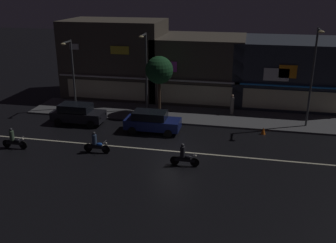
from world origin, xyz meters
TOP-DOWN VIEW (x-y plane):
  - ground_plane at (0.00, 0.00)m, footprint 140.00×140.00m
  - lane_divider_stripe at (0.00, 0.00)m, footprint 27.42×0.16m
  - sidewalk_far at (0.00, 7.71)m, footprint 28.86×4.66m
  - storefront_left_block at (-8.66, 13.16)m, footprint 9.84×6.40m
  - storefront_center_block at (-0.00, 13.82)m, footprint 8.67×7.72m
  - storefront_right_block at (8.66, 14.10)m, footprint 10.56×8.30m
  - streetlamp_west at (-10.66, 7.19)m, footprint 0.44×1.64m
  - streetlamp_mid at (-4.12, 8.26)m, footprint 0.44×1.64m
  - streetlamp_east at (9.63, 6.70)m, footprint 0.44×1.64m
  - pedestrian_on_sidewalk at (3.58, 8.65)m, footprint 0.32×0.32m
  - street_tree at (-2.76, 7.70)m, footprint 2.40×2.40m
  - parked_car_near_kerb at (-2.34, 3.34)m, footprint 4.30×1.98m
  - parked_car_trailing at (-8.85, 3.93)m, footprint 4.30×1.98m
  - motorcycle_following at (-5.13, -1.26)m, footprint 1.90×0.60m
  - motorcycle_opposite_lane at (-11.09, -1.79)m, footprint 1.90×0.60m
  - motorcycle_trailing_far at (1.12, -2.00)m, footprint 1.90×0.60m
  - traffic_cone at (6.21, 4.65)m, footprint 0.36×0.36m

SIDE VIEW (x-z plane):
  - ground_plane at x=0.00m, z-range 0.00..0.00m
  - lane_divider_stripe at x=0.00m, z-range 0.00..0.01m
  - sidewalk_far at x=0.00m, z-range 0.00..0.14m
  - traffic_cone at x=6.21m, z-range 0.00..0.55m
  - motorcycle_following at x=-5.13m, z-range -0.13..1.39m
  - motorcycle_opposite_lane at x=-11.09m, z-range -0.13..1.39m
  - motorcycle_trailing_far at x=1.12m, z-range -0.13..1.39m
  - parked_car_near_kerb at x=-2.34m, z-range 0.03..1.70m
  - parked_car_trailing at x=-8.85m, z-range 0.03..1.70m
  - pedestrian_on_sidewalk at x=3.58m, z-range 0.09..1.86m
  - storefront_right_block at x=8.66m, z-range 0.00..6.08m
  - storefront_center_block at x=0.00m, z-range 0.00..6.20m
  - storefront_left_block at x=-8.66m, z-range 0.00..7.65m
  - streetlamp_west at x=-10.66m, z-range 0.76..7.02m
  - street_tree at x=-2.76m, z-range 1.44..6.49m
  - streetlamp_mid at x=-4.12m, z-range 0.78..7.67m
  - streetlamp_east at x=9.63m, z-range 0.79..8.59m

